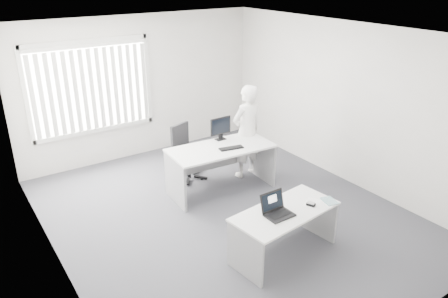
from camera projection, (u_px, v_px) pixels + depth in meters
ground at (225, 214)px, 6.92m from camera, size 6.00×6.00×0.00m
wall_back at (141, 87)px, 8.66m from camera, size 5.00×0.02×2.80m
wall_front at (405, 224)px, 4.08m from camera, size 5.00×0.02×2.80m
wall_left at (48, 173)px, 5.08m from camera, size 0.02×6.00×2.80m
wall_right at (343, 103)px, 7.66m from camera, size 0.02×6.00×2.80m
ceiling at (226, 33)px, 5.83m from camera, size 5.00×6.00×0.02m
window at (91, 87)px, 8.06m from camera, size 2.32×0.06×1.76m
blinds at (92, 90)px, 8.03m from camera, size 2.20×0.10×1.50m
desk_near at (285, 223)px, 5.79m from camera, size 1.54×0.85×0.67m
desk_far at (221, 159)px, 7.44m from camera, size 1.82×0.94×0.81m
office_chair at (187, 161)px, 8.00m from camera, size 0.72×0.72×1.01m
person at (247, 131)px, 7.88m from camera, size 0.66×0.46×1.73m
laptop at (280, 206)px, 5.53m from camera, size 0.36×0.32×0.28m
paper_sheet at (312, 203)px, 5.89m from camera, size 0.33×0.30×0.00m
mouse at (311, 204)px, 5.82m from camera, size 0.11×0.13×0.05m
booklet at (329, 201)px, 5.94m from camera, size 0.21×0.26×0.01m
keyboard at (231, 148)px, 7.29m from camera, size 0.43×0.22×0.02m
monitor at (221, 129)px, 7.59m from camera, size 0.41×0.13×0.41m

